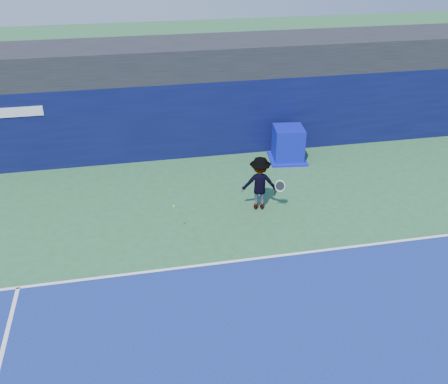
{
  "coord_description": "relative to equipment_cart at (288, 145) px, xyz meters",
  "views": [
    {
      "loc": [
        -1.77,
        -7.92,
        8.4
      ],
      "look_at": [
        0.87,
        5.2,
        1.0
      ],
      "focal_mm": 40.0,
      "sensor_mm": 36.0,
      "label": 1
    }
  ],
  "objects": [
    {
      "name": "ground",
      "position": [
        -4.2,
        -9.09,
        -0.61
      ],
      "size": [
        80.0,
        80.0,
        0.0
      ],
      "primitive_type": "plane",
      "color": "#2C6338",
      "rests_on": "ground"
    },
    {
      "name": "tennis_ball",
      "position": [
        -4.94,
        -4.47,
        0.41
      ],
      "size": [
        0.06,
        0.06,
        0.06
      ],
      "color": "#B1D918",
      "rests_on": "ground"
    },
    {
      "name": "tennis_player",
      "position": [
        -2.05,
        -3.37,
        0.29
      ],
      "size": [
        1.39,
        0.89,
        1.81
      ],
      "color": "silver",
      "rests_on": "ground"
    },
    {
      "name": "equipment_cart",
      "position": [
        0.0,
        0.0,
        0.0
      ],
      "size": [
        1.56,
        1.56,
        1.34
      ],
      "color": "#0B10A1",
      "rests_on": "ground"
    },
    {
      "name": "baseline",
      "position": [
        -4.2,
        -6.09,
        -0.6
      ],
      "size": [
        24.0,
        0.1,
        0.01
      ],
      "primitive_type": "cube",
      "color": "white",
      "rests_on": "ground"
    },
    {
      "name": "back_wall_assembly",
      "position": [
        -4.2,
        1.41,
        0.89
      ],
      "size": [
        36.0,
        1.03,
        3.0
      ],
      "color": "#0A0E3C",
      "rests_on": "ground"
    },
    {
      "name": "stadium_band",
      "position": [
        -4.2,
        2.41,
        2.99
      ],
      "size": [
        36.0,
        3.0,
        1.2
      ],
      "primitive_type": "cube",
      "color": "black",
      "rests_on": "back_wall_assembly"
    }
  ]
}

